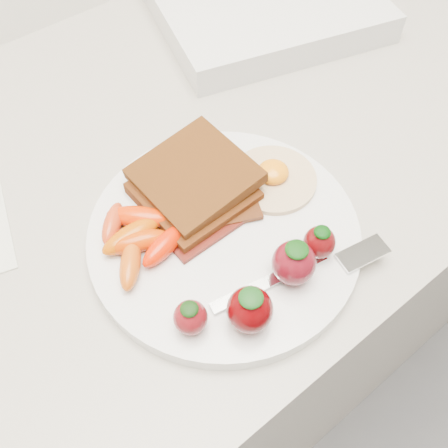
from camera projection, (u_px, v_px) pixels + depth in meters
counter at (172, 324)px, 0.93m from camera, size 2.00×0.60×0.90m
plate at (224, 235)px, 0.50m from camera, size 0.27×0.27×0.02m
toast_lower at (193, 193)px, 0.51m from camera, size 0.11×0.11×0.01m
toast_upper at (195, 175)px, 0.50m from camera, size 0.11×0.11×0.02m
fried_egg at (273, 177)px, 0.52m from camera, size 0.10×0.10×0.02m
bacon_strips at (213, 222)px, 0.49m from camera, size 0.10×0.06×0.01m
baby_carrots at (137, 237)px, 0.47m from camera, size 0.09×0.10×0.02m
strawberries at (269, 283)px, 0.43m from camera, size 0.17×0.06×0.05m
fork at (313, 268)px, 0.46m from camera, size 0.18×0.06×0.00m
appliance at (266, 7)px, 0.70m from camera, size 0.35×0.31×0.04m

